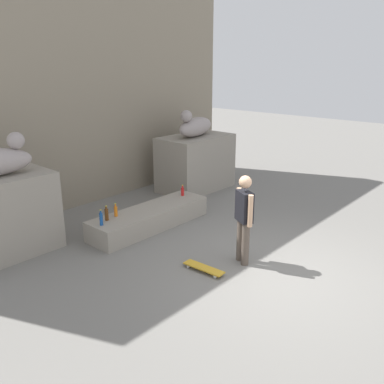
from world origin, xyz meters
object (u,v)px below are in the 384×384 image
at_px(statue_reclining_right, 195,126).
at_px(bottle_blue, 101,219).
at_px(skateboard, 204,268).
at_px(bottle_red, 183,191).
at_px(bottle_brown, 107,214).
at_px(skater, 244,216).
at_px(bottle_orange, 116,211).

bearing_deg(statue_reclining_right, bottle_blue, 1.73).
xyz_separation_m(skateboard, bottle_red, (1.93, 2.30, 0.49)).
xyz_separation_m(bottle_brown, bottle_blue, (-0.24, -0.13, 0.01)).
relative_size(skater, bottle_blue, 5.06).
distance_m(bottle_red, bottle_blue, 2.47).
bearing_deg(bottle_red, bottle_blue, -177.98).
bearing_deg(bottle_brown, bottle_red, -1.22).
distance_m(skater, bottle_red, 2.89).
relative_size(statue_reclining_right, skateboard, 2.09).
bearing_deg(statue_reclining_right, bottle_brown, 0.78).
relative_size(skater, bottle_brown, 5.27).
height_order(bottle_red, bottle_brown, bottle_brown).
relative_size(skater, bottle_orange, 5.85).
bearing_deg(skater, bottle_orange, 43.85).
distance_m(statue_reclining_right, bottle_blue, 4.48).
relative_size(bottle_orange, bottle_brown, 0.90).
xyz_separation_m(skater, skateboard, (-0.75, 0.31, -0.86)).
bearing_deg(bottle_red, bottle_brown, 178.78).
relative_size(statue_reclining_right, bottle_blue, 5.12).
relative_size(skater, skateboard, 2.06).
bearing_deg(skater, bottle_blue, 54.78).
bearing_deg(skater, skateboard, 95.45).
bearing_deg(bottle_orange, skater, -73.85).
bearing_deg(skateboard, bottle_orange, -1.97).
relative_size(skateboard, bottle_red, 3.04).
bearing_deg(bottle_orange, skateboard, -89.16).
relative_size(statue_reclining_right, skater, 1.01).
bearing_deg(skater, bottle_red, 3.41).
distance_m(bottle_orange, bottle_red, 1.96).
xyz_separation_m(statue_reclining_right, bottle_brown, (-3.91, -1.02, -1.26)).
height_order(statue_reclining_right, bottle_red, statue_reclining_right).
xyz_separation_m(statue_reclining_right, bottle_red, (-1.68, -1.07, -1.28)).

